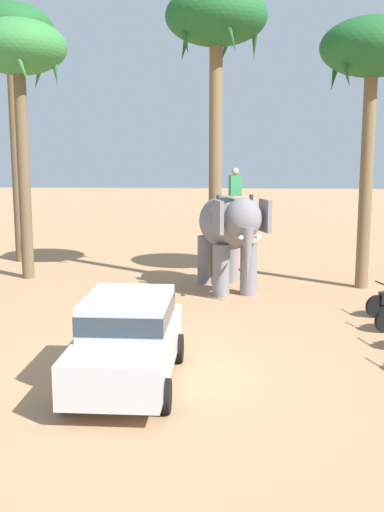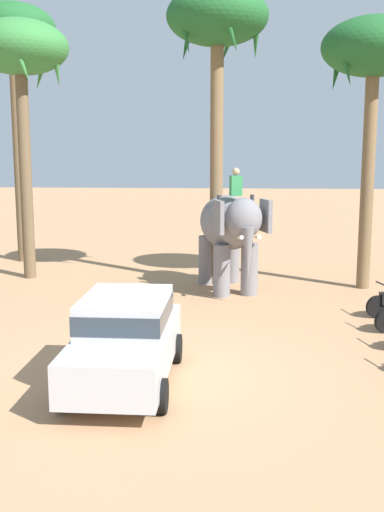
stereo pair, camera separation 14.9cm
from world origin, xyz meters
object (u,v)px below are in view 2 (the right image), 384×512
(palm_tree_behind_elephant, at_px, (217,27))
(palm_tree_near_hut, at_px, (13,38))
(palm_tree_far_back, at_px, (374,55))
(palm_tree_left_of_road, at_px, (20,56))
(elephant_with_mahout, at_px, (230,228))
(car_sedan_foreground, at_px, (126,336))

(palm_tree_behind_elephant, xyz_separation_m, palm_tree_near_hut, (-7.87, 3.73, 0.44))
(palm_tree_far_back, bearing_deg, palm_tree_left_of_road, 175.85)
(palm_tree_left_of_road, bearing_deg, palm_tree_far_back, -4.15)
(palm_tree_far_back, bearing_deg, elephant_with_mahout, -170.67)
(palm_tree_near_hut, xyz_separation_m, palm_tree_far_back, (12.64, -4.03, -1.37))
(elephant_with_mahout, bearing_deg, palm_tree_far_back, 9.33)
(elephant_with_mahout, relative_size, palm_tree_behind_elephant, 0.43)
(palm_tree_near_hut, distance_m, palm_tree_far_back, 13.34)
(car_sedan_foreground, distance_m, palm_tree_behind_elephant, 11.63)
(palm_tree_near_hut, height_order, palm_tree_left_of_road, palm_tree_near_hut)
(palm_tree_near_hut, xyz_separation_m, palm_tree_left_of_road, (1.36, -3.22, -1.14))
(palm_tree_behind_elephant, distance_m, palm_tree_near_hut, 8.72)
(palm_tree_near_hut, height_order, palm_tree_far_back, palm_tree_near_hut)
(car_sedan_foreground, xyz_separation_m, palm_tree_behind_elephant, (1.41, 8.99, 7.25))
(palm_tree_left_of_road, xyz_separation_m, palm_tree_far_back, (11.29, -0.82, -0.23))
(elephant_with_mahout, distance_m, palm_tree_near_hut, 11.65)
(elephant_with_mahout, xyz_separation_m, palm_tree_near_hut, (-8.33, 4.74, 6.62))
(palm_tree_near_hut, bearing_deg, palm_tree_behind_elephant, -25.38)
(car_sedan_foreground, relative_size, palm_tree_far_back, 0.49)
(car_sedan_foreground, relative_size, palm_tree_behind_elephant, 0.44)
(palm_tree_behind_elephant, relative_size, palm_tree_left_of_road, 1.09)
(elephant_with_mahout, bearing_deg, palm_tree_left_of_road, 167.65)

